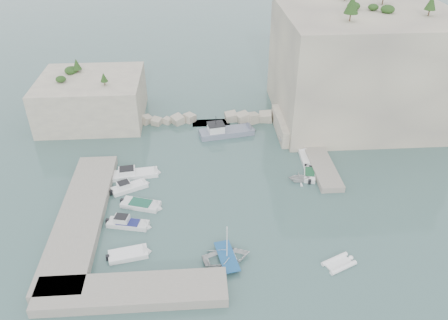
{
  "coord_description": "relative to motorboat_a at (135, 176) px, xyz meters",
  "views": [
    {
      "loc": [
        -3.27,
        -40.88,
        33.17
      ],
      "look_at": [
        0.0,
        6.0,
        3.0
      ],
      "focal_mm": 35.0,
      "sensor_mm": 36.0,
      "label": 1
    }
  ],
  "objects": [
    {
      "name": "ledge_east",
      "position": [
        25.33,
        2.41,
        0.4
      ],
      "size": [
        3.0,
        16.0,
        0.8
      ],
      "primitive_type": "cube",
      "color": "#9E9689",
      "rests_on": "ground"
    },
    {
      "name": "rowboat_mast",
      "position": [
        11.12,
        -16.08,
        2.62
      ],
      "size": [
        0.1,
        0.1,
        4.2
      ],
      "primitive_type": "cylinder",
      "color": "white",
      "rests_on": "rowboat"
    },
    {
      "name": "tender_east_b",
      "position": [
        23.28,
        -1.49,
        0.0
      ],
      "size": [
        2.41,
        4.47,
        0.7
      ],
      "primitive_type": null,
      "rotation": [
        0.0,
        0.0,
        1.33
      ],
      "color": "white",
      "rests_on": "ground"
    },
    {
      "name": "motorboat_e",
      "position": [
        0.87,
        -14.87,
        0.0
      ],
      "size": [
        4.67,
        2.64,
        0.7
      ],
      "primitive_type": null,
      "rotation": [
        0.0,
        0.0,
        0.2
      ],
      "color": "white",
      "rests_on": "ground"
    },
    {
      "name": "quay_south",
      "position": [
        1.83,
        -20.09,
        0.55
      ],
      "size": [
        18.0,
        4.0,
        1.1
      ],
      "primitive_type": "cube",
      "color": "#9E9689",
      "rests_on": "ground"
    },
    {
      "name": "ground",
      "position": [
        11.83,
        -7.59,
        0.0
      ],
      "size": [
        400.0,
        400.0,
        0.0
      ],
      "primitive_type": "plane",
      "color": "#41615E",
      "rests_on": "ground"
    },
    {
      "name": "tender_east_c",
      "position": [
        23.74,
        2.13,
        0.0
      ],
      "size": [
        1.77,
        5.01,
        0.7
      ],
      "primitive_type": null,
      "rotation": [
        0.0,
        0.0,
        1.54
      ],
      "color": "white",
      "rests_on": "ground"
    },
    {
      "name": "rowboat",
      "position": [
        11.12,
        -16.08,
        0.0
      ],
      "size": [
        5.63,
        4.5,
        1.04
      ],
      "primitive_type": "imported",
      "rotation": [
        0.0,
        0.0,
        1.77
      ],
      "color": "white",
      "rests_on": "ground"
    },
    {
      "name": "inflatable_dinghy",
      "position": [
        22.51,
        -17.57,
        0.0
      ],
      "size": [
        3.92,
        3.02,
        0.44
      ],
      "primitive_type": null,
      "rotation": [
        0.0,
        0.0,
        0.43
      ],
      "color": "white",
      "rests_on": "ground"
    },
    {
      "name": "motorboat_c",
      "position": [
        1.42,
        -6.56,
        0.0
      ],
      "size": [
        5.43,
        3.32,
        0.7
      ],
      "primitive_type": null,
      "rotation": [
        0.0,
        0.0,
        -0.31
      ],
      "color": "silver",
      "rests_on": "ground"
    },
    {
      "name": "breakwater",
      "position": [
        10.83,
        14.41,
        0.7
      ],
      "size": [
        28.0,
        3.0,
        1.4
      ],
      "primitive_type": "cube",
      "color": "beige",
      "rests_on": "ground"
    },
    {
      "name": "motorboat_a",
      "position": [
        0.0,
        0.0,
        0.0
      ],
      "size": [
        6.96,
        2.83,
        1.4
      ],
      "primitive_type": null,
      "rotation": [
        0.0,
        0.0,
        0.12
      ],
      "color": "white",
      "rests_on": "ground"
    },
    {
      "name": "motorboat_b",
      "position": [
        -0.31,
        -2.98,
        0.0
      ],
      "size": [
        5.17,
        3.59,
        1.4
      ],
      "primitive_type": null,
      "rotation": [
        0.0,
        0.0,
        0.44
      ],
      "color": "white",
      "rests_on": "ground"
    },
    {
      "name": "quay_west",
      "position": [
        -5.17,
        -8.59,
        0.55
      ],
      "size": [
        5.0,
        24.0,
        1.1
      ],
      "primitive_type": "cube",
      "color": "#9E9689",
      "rests_on": "ground"
    },
    {
      "name": "cliff_terrace",
      "position": [
        24.83,
        10.41,
        1.25
      ],
      "size": [
        8.0,
        10.0,
        2.5
      ],
      "primitive_type": "cube",
      "color": "beige",
      "rests_on": "ground"
    },
    {
      "name": "tender_east_a",
      "position": [
        21.57,
        -2.75,
        0.0
      ],
      "size": [
        2.89,
        2.51,
        1.5
      ],
      "primitive_type": "imported",
      "rotation": [
        0.0,
        0.0,
        1.55
      ],
      "color": "silver",
      "rests_on": "ground"
    },
    {
      "name": "vegetation",
      "position": [
        29.67,
        16.81,
        17.93
      ],
      "size": [
        53.48,
        13.88,
        13.4
      ],
      "color": "#1E4219",
      "rests_on": "ground"
    },
    {
      "name": "work_boat",
      "position": [
        13.05,
        10.33,
        0.0
      ],
      "size": [
        9.44,
        4.25,
        2.2
      ],
      "primitive_type": null,
      "rotation": [
        0.0,
        0.0,
        0.18
      ],
      "color": "slate",
      "rests_on": "ground"
    },
    {
      "name": "tender_east_d",
      "position": [
        22.73,
        6.57,
        0.0
      ],
      "size": [
        4.45,
        1.84,
        1.69
      ],
      "primitive_type": "imported",
      "rotation": [
        0.0,
        0.0,
        1.53
      ],
      "color": "white",
      "rests_on": "ground"
    },
    {
      "name": "cliff_east",
      "position": [
        34.83,
        15.41,
        8.5
      ],
      "size": [
        26.0,
        22.0,
        17.0
      ],
      "primitive_type": "cube",
      "color": "beige",
      "rests_on": "ground"
    },
    {
      "name": "outcrop_west",
      "position": [
        -8.17,
        17.41,
        3.5
      ],
      "size": [
        16.0,
        14.0,
        7.0
      ],
      "primitive_type": "cube",
      "color": "beige",
      "rests_on": "ground"
    },
    {
      "name": "motorboat_d",
      "position": [
        0.31,
        -10.03,
        0.0
      ],
      "size": [
        5.37,
        2.65,
        1.4
      ],
      "primitive_type": null,
      "rotation": [
        0.0,
        0.0,
        -0.23
      ],
      "color": "silver",
      "rests_on": "ground"
    }
  ]
}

